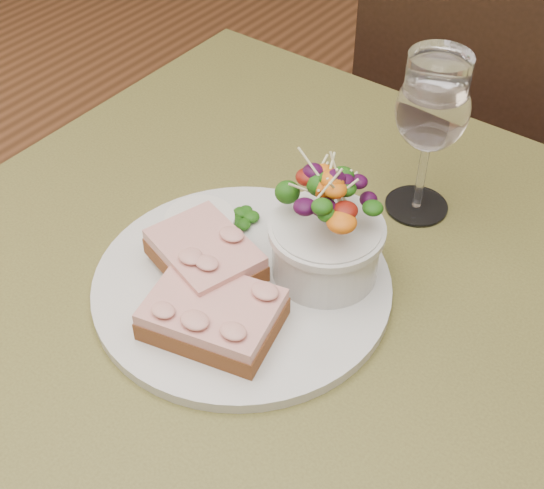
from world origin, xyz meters
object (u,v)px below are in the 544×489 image
Objects in this scene: chair_far at (482,251)px; dinner_plate at (242,285)px; ramekin at (201,229)px; sandwich_front at (213,314)px; wine_glass at (432,114)px; cafe_table at (283,360)px; salad_bowl at (327,227)px; sandwich_back at (205,255)px.

chair_far is 0.83m from dinner_plate.
dinner_plate is 4.50× the size of ramekin.
wine_glass is at bearing 64.07° from sandwich_front.
cafe_table is 6.30× the size of salad_bowl.
salad_bowl is (0.06, 0.06, 0.07)m from dinner_plate.
dinner_plate is (-0.03, -0.69, 0.46)m from chair_far.
cafe_table is 0.17m from ramekin.
ramekin is at bearing -161.83° from salad_bowl.
wine_glass is at bearing 96.35° from chair_far.
sandwich_front is (-0.02, -0.75, 0.48)m from chair_far.
sandwich_front is at bearing -107.00° from cafe_table.
ramekin is at bearing 165.09° from dinner_plate.
cafe_table is at bearing 38.45° from sandwich_back.
sandwich_back is (-0.08, -0.03, 0.14)m from cafe_table.
chair_far is at bearing 101.92° from sandwich_back.
dinner_plate is 2.33× the size of salad_bowl.
cafe_table is 0.12m from dinner_plate.
chair_far is 3.04× the size of dinner_plate.
dinner_plate is 0.07m from ramekin.
salad_bowl is at bearing 54.55° from sandwich_back.
salad_bowl is 0.17m from wine_glass.
sandwich_front is 0.77× the size of wine_glass.
sandwich_back is at bearing -116.70° from wine_glass.
sandwich_front is at bearing -109.34° from salad_bowl.
chair_far is at bearing 75.64° from sandwich_front.
chair_far is 7.12× the size of sandwich_back.
sandwich_back is at bearing 122.62° from sandwich_front.
cafe_table is at bearing 59.84° from sandwich_front.
sandwich_back reaches higher than dinner_plate.
cafe_table is 0.15m from sandwich_front.
sandwich_front is at bearing -43.95° from ramekin.
salad_bowl reaches higher than sandwich_back.
salad_bowl is at bearing 93.11° from chair_far.
wine_glass is (0.15, 0.20, 0.09)m from ramekin.
chair_far is (-0.01, 0.67, -0.36)m from cafe_table.
chair_far reaches higher than ramekin.
salad_bowl reaches higher than cafe_table.
sandwich_front is at bearing 89.47° from chair_far.
dinner_plate is 0.07m from sandwich_front.
cafe_table is 4.57× the size of wine_glass.
dinner_plate is at bearing 90.90° from sandwich_front.
ramekin is (-0.08, 0.08, 0.00)m from sandwich_front.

